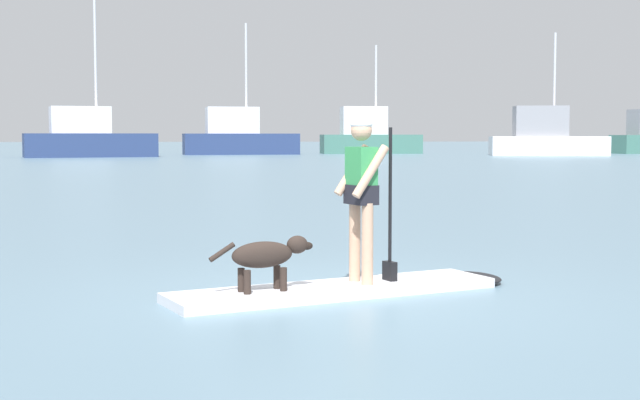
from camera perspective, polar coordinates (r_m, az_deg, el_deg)
The scene contains 8 objects.
ground_plane at distance 9.30m, azimuth 0.88°, elevation -5.98°, with size 400.00×400.00×0.00m, color slate.
paddleboard at distance 9.40m, azimuth 2.13°, elevation -5.56°, with size 3.80×1.97×0.10m.
person_paddler at distance 9.34m, azimuth 2.69°, elevation 0.74°, with size 0.67×0.58×1.69m.
dog at distance 8.91m, azimuth -3.35°, elevation -3.50°, with size 1.06×0.44×0.53m.
moored_boat_far_starboard at distance 68.44m, azimuth -14.39°, elevation 3.81°, with size 9.85×5.33×12.36m.
moored_boat_starboard at distance 75.18m, azimuth -5.15°, elevation 3.99°, with size 9.59×3.74×10.74m.
moored_boat_center at distance 78.73m, azimuth 3.06°, elevation 4.03°, with size 8.59×2.89×9.32m.
moored_boat_port at distance 73.68m, azimuth 13.97°, elevation 3.86°, with size 9.53×5.59×9.59m.
Camera 1 is at (-1.45, -9.04, 1.63)m, focal length 50.95 mm.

